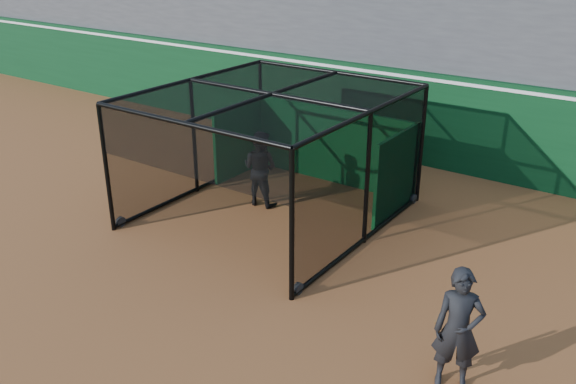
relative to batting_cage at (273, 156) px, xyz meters
The scene contains 5 objects.
ground 3.87m from the batting_cage, 73.13° to the right, with size 120.00×120.00×0.00m, color brown.
outfield_wall 5.14m from the batting_cage, 78.21° to the left, with size 50.00×0.50×2.50m.
batting_cage is the anchor object (origin of this frame).
batter 0.82m from the batting_cage, 153.26° to the left, with size 0.85×0.66×1.75m, color black.
on_deck_player 6.17m from the batting_cage, 29.63° to the right, with size 0.77×0.65×1.81m.
Camera 1 is at (6.35, -6.44, 5.82)m, focal length 38.00 mm.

